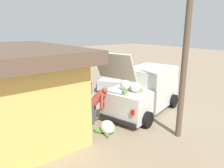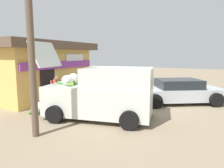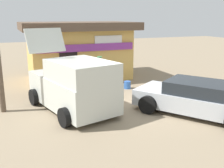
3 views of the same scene
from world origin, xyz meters
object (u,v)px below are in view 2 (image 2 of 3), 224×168
at_px(customer_bending, 58,89).
at_px(paint_bucket, 102,95).
at_px(parked_sedan, 178,92).
at_px(delivery_van, 103,94).
at_px(storefront_bar, 40,69).
at_px(vendor_standing, 82,84).
at_px(unloaded_banana_pile, 39,108).

bearing_deg(customer_bending, paint_bucket, -9.06).
bearing_deg(parked_sedan, delivery_van, 153.52).
height_order(storefront_bar, delivery_van, storefront_bar).
height_order(vendor_standing, paint_bucket, vendor_standing).
xyz_separation_m(storefront_bar, vendor_standing, (0.29, -2.75, -0.73)).
distance_m(parked_sedan, paint_bucket, 4.15).
distance_m(storefront_bar, vendor_standing, 2.86).
distance_m(storefront_bar, unloaded_banana_pile, 3.67).
distance_m(delivery_van, vendor_standing, 3.10).
bearing_deg(vendor_standing, paint_bucket, -18.05).
xyz_separation_m(parked_sedan, paint_bucket, (-0.85, 4.04, -0.40)).
height_order(storefront_bar, parked_sedan, storefront_bar).
relative_size(storefront_bar, delivery_van, 1.30).
relative_size(storefront_bar, unloaded_banana_pile, 7.17).
bearing_deg(unloaded_banana_pile, delivery_van, -75.63).
bearing_deg(unloaded_banana_pile, paint_bucket, -10.13).
height_order(customer_bending, unloaded_banana_pile, customer_bending).
height_order(unloaded_banana_pile, paint_bucket, unloaded_banana_pile).
bearing_deg(vendor_standing, customer_bending, 178.12).
height_order(delivery_van, unloaded_banana_pile, delivery_van).
xyz_separation_m(storefront_bar, delivery_van, (-1.59, -5.21, -0.67)).
bearing_deg(paint_bucket, delivery_van, -147.12).
bearing_deg(paint_bucket, unloaded_banana_pile, 169.87).
relative_size(storefront_bar, customer_bending, 4.03).
distance_m(delivery_van, customer_bending, 2.52).
bearing_deg(delivery_van, unloaded_banana_pile, 104.37).
bearing_deg(unloaded_banana_pile, customer_bending, -13.60).
relative_size(vendor_standing, unloaded_banana_pile, 1.86).
relative_size(storefront_bar, parked_sedan, 1.35).
relative_size(parked_sedan, vendor_standing, 2.86).
distance_m(customer_bending, paint_bucket, 3.09).
distance_m(parked_sedan, unloaded_banana_pile, 6.69).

